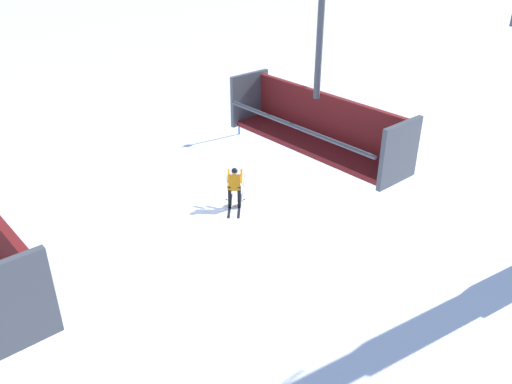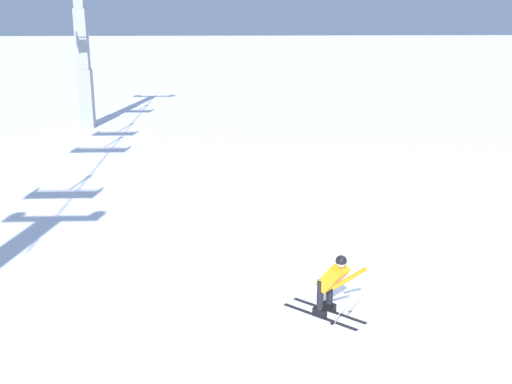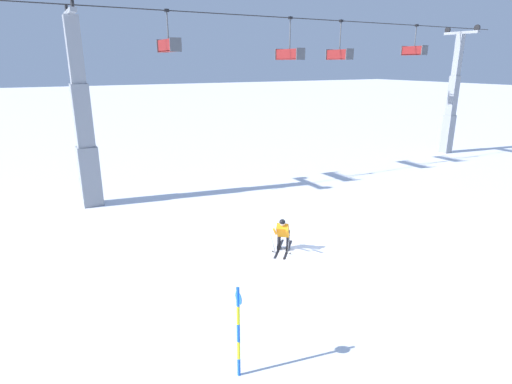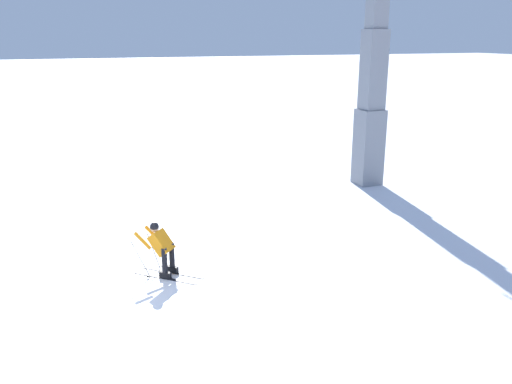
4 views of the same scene
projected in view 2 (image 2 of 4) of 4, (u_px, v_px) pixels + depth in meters
ground_plane at (370, 292)px, 13.38m from camera, size 260.00×260.00×0.00m
skier_carving_main at (333, 281)px, 12.09m from camera, size 1.52×1.60×1.46m
lift_tower_far at (82, 48)px, 30.72m from camera, size 0.68×2.80×9.26m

